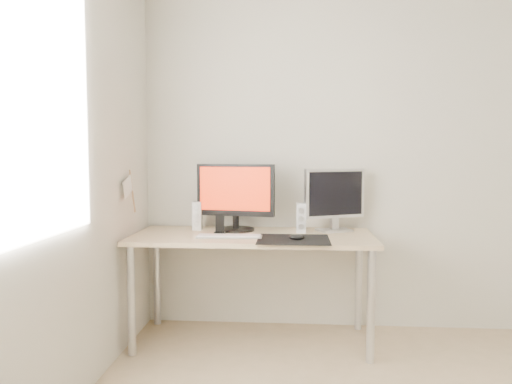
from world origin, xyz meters
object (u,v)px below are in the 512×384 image
object	(u,v)px
speaker_right	(301,218)
phone_dock	(220,228)
keyboard	(229,236)
desk	(253,246)
speaker_left	(197,216)
second_monitor	(335,197)
mouse	(297,237)
main_monitor	(235,195)

from	to	relation	value
speaker_right	phone_dock	size ratio (longest dim) A/B	1.50
keyboard	speaker_right	bearing A→B (deg)	26.96
desk	speaker_left	bearing A→B (deg)	156.85
second_monitor	speaker_left	xyz separation A→B (m)	(-0.96, -0.01, -0.14)
second_monitor	speaker_right	world-z (taller)	second_monitor
mouse	main_monitor	bearing A→B (deg)	139.91
mouse	phone_dock	xyz separation A→B (m)	(-0.51, 0.21, 0.02)
desk	phone_dock	distance (m)	0.25
main_monitor	speaker_right	distance (m)	0.48
speaker_left	phone_dock	bearing A→B (deg)	-42.40
speaker_right	mouse	bearing A→B (deg)	-95.70
second_monitor	speaker_right	distance (m)	0.28
mouse	speaker_left	distance (m)	0.80
mouse	second_monitor	size ratio (longest dim) A/B	0.23
phone_dock	main_monitor	bearing A→B (deg)	58.85
speaker_left	phone_dock	world-z (taller)	speaker_left
speaker_right	keyboard	bearing A→B (deg)	-153.04
phone_dock	desk	bearing A→B (deg)	-1.18
desk	phone_dock	world-z (taller)	phone_dock
speaker_left	keyboard	bearing A→B (deg)	-48.37
keyboard	second_monitor	bearing A→B (deg)	23.77
main_monitor	second_monitor	world-z (taller)	main_monitor
main_monitor	second_monitor	distance (m)	0.69
mouse	speaker_left	world-z (taller)	speaker_left
desk	main_monitor	world-z (taller)	main_monitor
speaker_left	speaker_right	distance (m)	0.73
desk	phone_dock	xyz separation A→B (m)	(-0.22, 0.00, 0.12)
second_monitor	main_monitor	bearing A→B (deg)	-177.59
speaker_left	mouse	bearing A→B (deg)	-28.59
mouse	keyboard	world-z (taller)	mouse
second_monitor	speaker_right	size ratio (longest dim) A/B	2.16
desk	main_monitor	bearing A→B (deg)	131.51
speaker_left	speaker_right	world-z (taller)	same
mouse	speaker_left	bearing A→B (deg)	151.41
mouse	phone_dock	bearing A→B (deg)	157.63
second_monitor	speaker_left	size ratio (longest dim) A/B	2.16
mouse	desk	xyz separation A→B (m)	(-0.29, 0.21, -0.10)
mouse	main_monitor	size ratio (longest dim) A/B	0.18
desk	speaker_left	xyz separation A→B (m)	(-0.41, 0.17, 0.18)
second_monitor	speaker_right	bearing A→B (deg)	-163.18
speaker_right	desk	bearing A→B (deg)	-161.12
second_monitor	phone_dock	distance (m)	0.82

